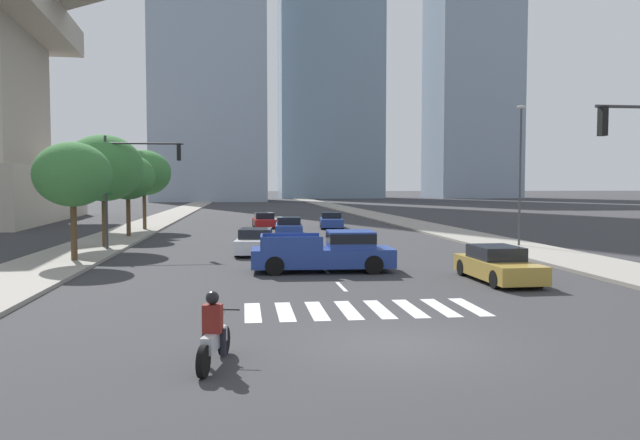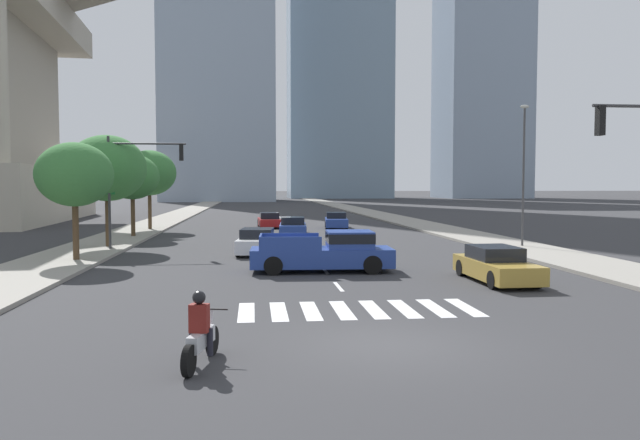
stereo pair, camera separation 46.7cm
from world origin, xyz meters
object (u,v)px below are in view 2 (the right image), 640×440
Objects in this scene: sedan_red_2 at (269,221)px; sedan_white_3 at (258,242)px; pickup_truck at (329,252)px; street_tree_second at (107,168)px; motorcycle_lead at (201,336)px; street_tree_nearest at (74,175)px; sedan_blue_0 at (293,226)px; street_lamp_east at (524,165)px; street_tree_fourth at (149,173)px; traffic_signal_far at (137,172)px; street_tree_third at (132,177)px; sedan_blue_4 at (336,221)px; sedan_gold_1 at (496,265)px.

sedan_white_3 reaches higher than sedan_red_2.
pickup_truck is 0.95× the size of street_tree_second.
pickup_truck is 7.58m from sedan_white_3.
street_tree_nearest reaches higher than motorcycle_lead.
street_lamp_east is (12.25, -11.16, 4.10)m from sedan_blue_0.
street_lamp_east reaches higher than street_tree_fourth.
traffic_signal_far is 0.76× the size of street_lamp_east.
pickup_truck is at bearing -44.09° from traffic_signal_far.
sedan_red_2 is 0.80× the size of street_tree_third.
traffic_signal_far reaches higher than sedan_blue_4.
motorcycle_lead is 13.43m from pickup_truck.
motorcycle_lead reaches higher than sedan_blue_4.
traffic_signal_far is (-13.03, -16.58, 3.65)m from sedan_blue_4.
street_lamp_east is at bearing 9.89° from street_tree_nearest.
street_tree_nearest reaches higher than pickup_truck.
traffic_signal_far is at bearing 78.85° from sedan_white_3.
motorcycle_lead is at bearing -79.19° from street_tree_fourth.
sedan_white_3 is 0.79× the size of street_tree_second.
street_tree_nearest is at bearing 35.28° from motorcycle_lead.
motorcycle_lead is 39.13m from sedan_blue_4.
street_tree_third is at bearing 102.57° from traffic_signal_far.
street_tree_fourth is at bearing 145.31° from street_lamp_east.
traffic_signal_far is (-15.06, 12.26, 3.66)m from sedan_gold_1.
street_tree_nearest is (-8.28, -2.94, 3.41)m from sedan_white_3.
street_tree_nearest is at bearing -114.25° from sedan_gold_1.
traffic_signal_far is at bearing 68.96° from street_tree_nearest.
sedan_white_3 is 0.91× the size of street_tree_nearest.
sedan_gold_1 is 1.04× the size of sedan_red_2.
sedan_white_3 is (-2.86, 7.02, -0.20)m from pickup_truck.
street_tree_second is at bearing -129.45° from sedan_gold_1.
street_lamp_east is at bearing -2.29° from traffic_signal_far.
traffic_signal_far is 0.98× the size of street_tree_fourth.
street_tree_fourth is at bearing 23.40° from motorcycle_lead.
street_tree_second reaches higher than pickup_truck.
pickup_truck reaches higher than sedan_gold_1.
sedan_blue_0 is at bearing 93.21° from pickup_truck.
street_tree_fourth is (-8.28, 17.12, 3.91)m from sedan_white_3.
sedan_red_2 is 19.52m from street_tree_second.
sedan_blue_0 is 0.98× the size of sedan_white_3.
street_tree_nearest reaches higher than sedan_white_3.
sedan_white_3 is at bearing 114.65° from pickup_truck.
street_tree_fourth is at bearing 117.24° from pickup_truck.
street_lamp_east reaches higher than street_tree_second.
street_tree_second is at bearing 144.97° from traffic_signal_far.
sedan_blue_0 is 0.61× the size of street_lamp_east.
sedan_blue_4 is at bearing 1.00° from motorcycle_lead.
sedan_blue_4 is (-2.03, 28.84, 0.01)m from sedan_gold_1.
sedan_blue_4 is at bearing 51.82° from traffic_signal_far.
street_tree_third is (-23.15, 9.29, -0.58)m from street_lamp_east.
sedan_red_2 is 23.69m from street_lamp_east.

